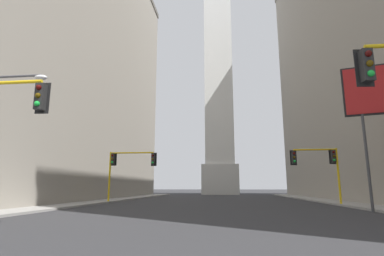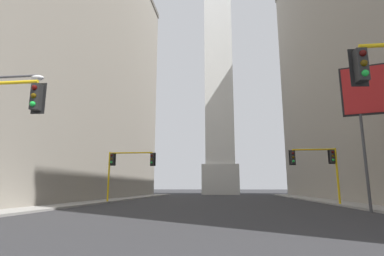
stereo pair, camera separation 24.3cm
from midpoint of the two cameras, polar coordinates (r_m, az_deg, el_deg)
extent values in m
cube|color=gray|center=(28.23, -23.75, -13.22)|extent=(5.00, 74.80, 0.15)
cube|color=gray|center=(27.16, 32.85, -12.52)|extent=(5.00, 74.80, 0.15)
cube|color=silver|center=(64.41, 5.63, -9.77)|extent=(7.55, 7.55, 6.11)
cube|color=silver|center=(74.31, 5.08, 18.81)|extent=(6.04, 6.04, 65.02)
cube|color=black|center=(11.49, 30.03, 10.29)|extent=(0.37, 0.37, 1.10)
cube|color=black|center=(11.64, 29.62, 9.98)|extent=(0.58, 0.07, 1.32)
sphere|color=#410907|center=(11.45, 30.31, 12.21)|extent=(0.22, 0.22, 0.22)
sphere|color=#483506|center=(11.33, 30.48, 10.62)|extent=(0.22, 0.22, 0.22)
sphere|color=green|center=(11.22, 30.65, 8.99)|extent=(0.22, 0.22, 0.22)
cylinder|color=yellow|center=(31.44, -15.37, -9.00)|extent=(0.18, 0.18, 5.02)
cylinder|color=#262626|center=(31.46, -15.61, -13.48)|extent=(0.40, 0.40, 0.10)
cube|color=black|center=(31.44, -14.71, -5.72)|extent=(0.37, 0.37, 1.10)
cube|color=black|center=(31.60, -14.56, -5.76)|extent=(0.58, 0.09, 1.32)
sphere|color=#410907|center=(31.31, -14.84, -5.07)|extent=(0.22, 0.22, 0.22)
sphere|color=#483506|center=(31.27, -14.87, -5.69)|extent=(0.22, 0.22, 0.22)
sphere|color=green|center=(31.25, -14.90, -6.31)|extent=(0.22, 0.22, 0.22)
cylinder|color=yellow|center=(30.86, -11.31, -4.66)|extent=(4.43, 0.14, 0.14)
sphere|color=yellow|center=(31.61, -15.15, -4.63)|extent=(0.18, 0.18, 0.18)
cube|color=black|center=(30.19, -7.33, -5.92)|extent=(0.37, 0.37, 1.10)
cube|color=black|center=(30.36, -7.22, -5.95)|extent=(0.58, 0.09, 1.32)
sphere|color=#410907|center=(30.04, -7.44, -5.24)|extent=(0.22, 0.22, 0.22)
sphere|color=#483506|center=(30.01, -7.45, -5.88)|extent=(0.22, 0.22, 0.22)
sphere|color=green|center=(29.98, -7.47, -6.53)|extent=(0.22, 0.22, 0.22)
cube|color=black|center=(13.75, -27.09, 5.27)|extent=(0.35, 0.35, 1.10)
cube|color=black|center=(13.90, -26.71, 5.07)|extent=(0.58, 0.05, 1.32)
sphere|color=#410907|center=(13.69, -27.37, 6.85)|extent=(0.22, 0.22, 0.22)
sphere|color=#483506|center=(13.59, -27.50, 5.48)|extent=(0.22, 0.22, 0.22)
sphere|color=green|center=(13.51, -27.63, 4.09)|extent=(0.22, 0.22, 0.22)
cylinder|color=yellow|center=(28.69, 26.20, -8.26)|extent=(0.18, 0.18, 4.85)
cylinder|color=#262626|center=(28.72, 26.62, -12.99)|extent=(0.40, 0.40, 0.10)
cube|color=black|center=(28.70, 25.36, -4.87)|extent=(0.36, 0.36, 1.10)
cube|color=black|center=(28.87, 25.23, -4.91)|extent=(0.58, 0.06, 1.32)
sphere|color=#410907|center=(28.56, 25.44, -4.15)|extent=(0.22, 0.22, 0.22)
sphere|color=#483506|center=(28.53, 25.49, -4.83)|extent=(0.22, 0.22, 0.22)
sphere|color=green|center=(28.50, 25.55, -5.51)|extent=(0.22, 0.22, 0.22)
cylinder|color=yellow|center=(28.32, 22.35, -3.81)|extent=(3.61, 0.14, 0.14)
sphere|color=yellow|center=(28.86, 25.80, -3.66)|extent=(0.18, 0.18, 0.18)
cube|color=black|center=(27.81, 18.86, -5.32)|extent=(0.36, 0.36, 1.10)
cube|color=black|center=(27.98, 18.77, -5.36)|extent=(0.58, 0.06, 1.32)
sphere|color=#410907|center=(27.66, 18.92, -4.58)|extent=(0.22, 0.22, 0.22)
sphere|color=#483506|center=(27.63, 18.96, -5.28)|extent=(0.22, 0.22, 0.22)
sphere|color=green|center=(27.60, 19.01, -5.99)|extent=(0.22, 0.22, 0.22)
cylinder|color=#4C4C51|center=(17.26, -30.31, 8.46)|extent=(2.41, 0.12, 0.12)
ellipsoid|color=silver|center=(16.54, -26.97, 8.51)|extent=(0.64, 0.36, 0.26)
cylinder|color=#3F3F42|center=(22.03, 30.44, -5.55)|extent=(0.18, 0.18, 6.22)
camera|label=1|loc=(0.12, -89.86, -0.03)|focal=28.00mm
camera|label=2|loc=(0.12, 90.14, 0.03)|focal=28.00mm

